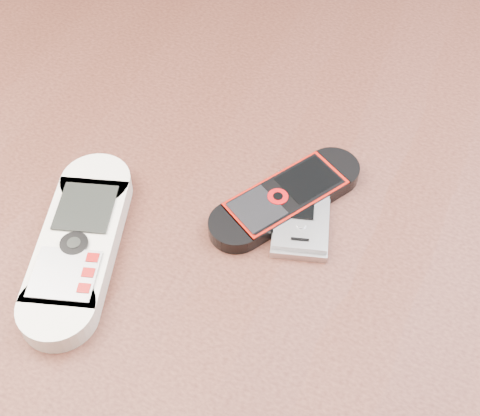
% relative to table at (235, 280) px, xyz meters
% --- Properties ---
extents(table, '(1.20, 0.80, 0.75)m').
position_rel_table_xyz_m(table, '(0.00, 0.00, 0.00)').
color(table, black).
rests_on(table, ground).
extents(nokia_white, '(0.11, 0.19, 0.02)m').
position_rel_table_xyz_m(nokia_white, '(-0.10, -0.09, 0.12)').
color(nokia_white, white).
rests_on(nokia_white, table).
extents(nokia_black_red, '(0.12, 0.15, 0.02)m').
position_rel_table_xyz_m(nokia_black_red, '(0.04, 0.03, 0.11)').
color(nokia_black_red, black).
rests_on(nokia_black_red, table).
extents(motorola_razr, '(0.07, 0.10, 0.01)m').
position_rel_table_xyz_m(motorola_razr, '(0.05, 0.02, 0.11)').
color(motorola_razr, silver).
rests_on(motorola_razr, table).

